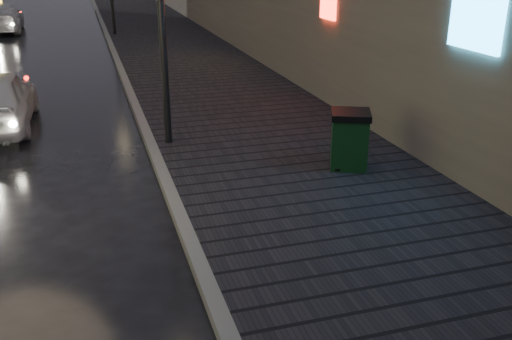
{
  "coord_description": "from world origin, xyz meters",
  "views": [
    {
      "loc": [
        0.38,
        -4.96,
        3.83
      ],
      "look_at": [
        2.57,
        2.29,
        0.85
      ],
      "focal_mm": 40.0,
      "sensor_mm": 36.0,
      "label": 1
    }
  ],
  "objects": [
    {
      "name": "curb",
      "position": [
        1.5,
        21.0,
        0.07
      ],
      "size": [
        0.2,
        58.0,
        0.15
      ],
      "primitive_type": "cube",
      "color": "slate",
      "rests_on": "ground"
    },
    {
      "name": "taxi_mid",
      "position": [
        -3.2,
        25.2,
        0.67
      ],
      "size": [
        2.02,
        4.7,
        1.35
      ],
      "primitive_type": "imported",
      "rotation": [
        0.0,
        0.0,
        3.17
      ],
      "color": "white",
      "rests_on": "ground"
    },
    {
      "name": "trash_bin",
      "position": [
        4.71,
        3.69,
        0.67
      ],
      "size": [
        0.88,
        0.88,
        1.02
      ],
      "rotation": [
        0.0,
        0.0,
        -0.4
      ],
      "color": "black",
      "rests_on": "sidewalk"
    },
    {
      "name": "sidewalk",
      "position": [
        3.9,
        21.0,
        0.07
      ],
      "size": [
        4.6,
        58.0,
        0.15
      ],
      "primitive_type": "cube",
      "color": "black",
      "rests_on": "ground"
    }
  ]
}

